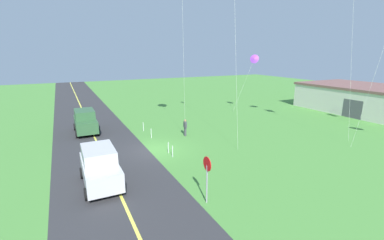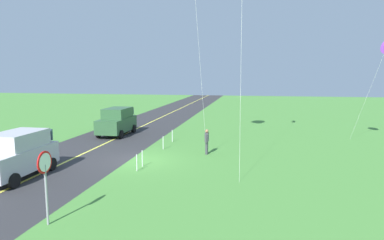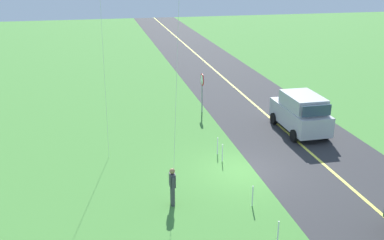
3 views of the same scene
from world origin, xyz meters
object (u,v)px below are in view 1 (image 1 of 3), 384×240
object	(u,v)px
warehouse_distant	(378,100)
person_adult_near	(185,127)
car_suv_foreground	(100,166)
stop_sign	(207,171)
kite_pink_drift	(254,59)
car_parked_west_near	(85,121)

from	to	relation	value
warehouse_distant	person_adult_near	bearing A→B (deg)	-95.28
car_suv_foreground	stop_sign	bearing A→B (deg)	45.55
car_suv_foreground	kite_pink_drift	xyz separation A→B (m)	(-11.40, 20.33, 5.78)
stop_sign	kite_pink_drift	xyz separation A→B (m)	(-15.96, 15.68, 5.14)
stop_sign	person_adult_near	world-z (taller)	stop_sign
car_suv_foreground	warehouse_distant	xyz separation A→B (m)	(-4.04, 34.61, 0.60)
car_suv_foreground	stop_sign	world-z (taller)	stop_sign
kite_pink_drift	warehouse_distant	xyz separation A→B (m)	(7.35, 14.28, -5.18)
warehouse_distant	kite_pink_drift	bearing A→B (deg)	-117.25
car_suv_foreground	person_adult_near	size ratio (longest dim) A/B	2.75
car_suv_foreground	warehouse_distant	world-z (taller)	warehouse_distant
car_suv_foreground	person_adult_near	bearing A→B (deg)	127.10
car_parked_west_near	person_adult_near	size ratio (longest dim) A/B	2.75
car_suv_foreground	person_adult_near	distance (m)	10.70
car_suv_foreground	stop_sign	size ratio (longest dim) A/B	1.72
car_suv_foreground	warehouse_distant	size ratio (longest dim) A/B	0.24
person_adult_near	kite_pink_drift	world-z (taller)	kite_pink_drift
person_adult_near	kite_pink_drift	bearing A→B (deg)	27.93
stop_sign	warehouse_distant	world-z (taller)	warehouse_distant
car_parked_west_near	kite_pink_drift	world-z (taller)	kite_pink_drift
person_adult_near	kite_pink_drift	xyz separation A→B (m)	(-4.94, 11.80, 6.07)
car_parked_west_near	stop_sign	bearing A→B (deg)	15.12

